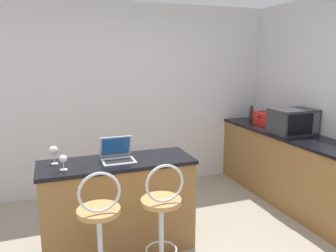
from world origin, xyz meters
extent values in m
cube|color=silver|center=(0.00, 2.24, 1.30)|extent=(12.00, 0.06, 2.60)
cube|color=olive|center=(-0.34, 0.67, 0.44)|extent=(1.41, 0.50, 0.88)
cube|color=black|center=(-0.34, 0.67, 0.90)|extent=(1.44, 0.53, 0.03)
cube|color=olive|center=(1.97, 0.86, 0.44)|extent=(0.57, 2.71, 0.88)
cube|color=black|center=(1.97, 0.86, 0.90)|extent=(0.60, 2.74, 0.03)
cylinder|color=silver|center=(-0.60, 0.14, 0.35)|extent=(0.04, 0.04, 0.67)
cylinder|color=#B7844C|center=(-0.60, 0.14, 0.69)|extent=(0.34, 0.34, 0.04)
torus|color=silver|center=(-0.60, 0.05, 0.88)|extent=(0.32, 0.02, 0.32)
cylinder|color=silver|center=(-0.09, 0.14, 0.35)|extent=(0.04, 0.04, 0.67)
torus|color=silver|center=(-0.09, 0.14, 0.24)|extent=(0.28, 0.28, 0.02)
cylinder|color=#B7844C|center=(-0.09, 0.14, 0.69)|extent=(0.34, 0.34, 0.04)
torus|color=silver|center=(-0.09, 0.05, 0.88)|extent=(0.32, 0.02, 0.32)
cube|color=#B7BABF|center=(-0.34, 0.63, 0.92)|extent=(0.30, 0.22, 0.01)
cube|color=black|center=(-0.34, 0.62, 0.93)|extent=(0.26, 0.12, 0.00)
cube|color=#B7BABF|center=(-0.34, 0.75, 1.03)|extent=(0.30, 0.07, 0.20)
cube|color=#19478C|center=(-0.34, 0.75, 1.03)|extent=(0.27, 0.05, 0.17)
cube|color=#2D2D30|center=(1.98, 1.02, 1.07)|extent=(0.53, 0.38, 0.32)
cube|color=black|center=(1.93, 0.82, 1.07)|extent=(0.37, 0.01, 0.25)
cube|color=#4C4C51|center=(2.17, 0.82, 1.07)|extent=(0.11, 0.01, 0.25)
cube|color=red|center=(1.96, 1.55, 1.01)|extent=(0.19, 0.31, 0.19)
cube|color=black|center=(1.92, 1.55, 1.11)|extent=(0.04, 0.22, 0.00)
cube|color=black|center=(2.00, 1.55, 1.11)|extent=(0.04, 0.22, 0.00)
cube|color=black|center=(1.86, 1.55, 1.05)|extent=(0.02, 0.02, 0.02)
cylinder|color=#4C2D19|center=(2.04, 2.02, 1.01)|extent=(0.06, 0.06, 0.19)
sphere|color=#4C2D19|center=(2.04, 2.02, 1.12)|extent=(0.04, 0.04, 0.04)
cylinder|color=silver|center=(-0.83, 0.57, 0.92)|extent=(0.06, 0.06, 0.00)
cylinder|color=silver|center=(-0.83, 0.57, 0.95)|extent=(0.01, 0.01, 0.07)
sphere|color=silver|center=(-0.83, 0.57, 1.01)|extent=(0.07, 0.07, 0.07)
cylinder|color=silver|center=(-0.90, 0.77, 0.92)|extent=(0.06, 0.06, 0.00)
cylinder|color=silver|center=(-0.90, 0.77, 0.96)|extent=(0.01, 0.01, 0.09)
sphere|color=silver|center=(-0.90, 0.77, 1.04)|extent=(0.08, 0.08, 0.08)
camera|label=1|loc=(-0.90, -2.26, 1.86)|focal=35.00mm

